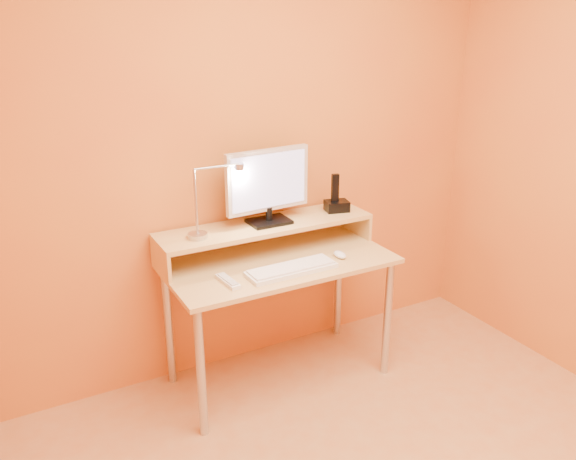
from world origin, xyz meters
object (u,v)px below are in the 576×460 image
lamp_base (198,236)px  phone_dock (337,206)px  keyboard (292,270)px  mouse (340,255)px  monitor_panel (268,180)px  remote_control (228,281)px

lamp_base → phone_dock: bearing=2.0°
keyboard → mouse: bearing=5.9°
phone_dock → monitor_panel: bearing=-167.5°
monitor_panel → phone_dock: size_ratio=3.74×
mouse → lamp_base: bearing=163.3°
keyboard → mouse: mouse is taller
monitor_panel → remote_control: monitor_panel is taller
monitor_panel → keyboard: bearing=-99.4°
lamp_base → remote_control: size_ratio=0.55×
mouse → monitor_panel: bearing=137.7°
keyboard → mouse: size_ratio=4.89×
keyboard → phone_dock: bearing=32.3°
lamp_base → remote_control: 0.30m
monitor_panel → mouse: bearing=-48.3°
phone_dock → mouse: 0.35m
keyboard → remote_control: 0.34m
phone_dock → keyboard: bearing=-132.7°
lamp_base → keyboard: 0.50m
monitor_panel → lamp_base: size_ratio=4.86×
monitor_panel → mouse: 0.55m
lamp_base → remote_control: (0.05, -0.25, -0.16)m
monitor_panel → lamp_base: 0.48m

